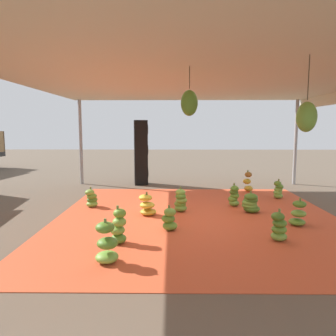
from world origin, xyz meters
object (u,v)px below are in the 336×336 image
banana_bunch_6 (248,182)px  banana_bunch_7 (279,227)px  banana_bunch_11 (169,220)px  speaker_stack (141,153)px  banana_bunch_0 (181,201)px  banana_bunch_2 (92,199)px  banana_bunch_1 (107,244)px  banana_bunch_5 (234,196)px  banana_bunch_10 (147,206)px  banana_bunch_3 (251,203)px  banana_bunch_9 (119,227)px  banana_bunch_4 (298,214)px  banana_bunch_8 (278,190)px

banana_bunch_6 → banana_bunch_7: size_ratio=1.15×
banana_bunch_11 → speaker_stack: size_ratio=0.22×
banana_bunch_0 → speaker_stack: speaker_stack is taller
banana_bunch_2 → banana_bunch_11: size_ratio=1.04×
speaker_stack → banana_bunch_1: bearing=-178.9°
banana_bunch_5 → banana_bunch_10: bearing=112.4°
banana_bunch_0 → banana_bunch_6: size_ratio=0.89×
banana_bunch_3 → banana_bunch_7: (-1.67, -0.03, 0.02)m
banana_bunch_3 → banana_bunch_7: 1.67m
banana_bunch_3 → banana_bunch_7: size_ratio=0.89×
banana_bunch_7 → banana_bunch_11: (0.51, 1.68, -0.03)m
banana_bunch_2 → banana_bunch_9: bearing=-156.6°
banana_bunch_9 → banana_bunch_11: banana_bunch_9 is taller
banana_bunch_9 → banana_bunch_4: bearing=-73.2°
banana_bunch_9 → banana_bunch_6: bearing=-35.4°
banana_bunch_4 → speaker_stack: bearing=36.9°
banana_bunch_0 → banana_bunch_7: (-1.74, -1.46, -0.01)m
banana_bunch_3 → banana_bunch_6: size_ratio=0.77×
banana_bunch_4 → speaker_stack: 5.37m
banana_bunch_8 → banana_bunch_9: size_ratio=0.84×
banana_bunch_6 → banana_bunch_8: banana_bunch_6 is taller
banana_bunch_2 → banana_bunch_6: (1.82, -3.85, 0.06)m
banana_bunch_9 → banana_bunch_10: banana_bunch_9 is taller
banana_bunch_1 → banana_bunch_11: size_ratio=1.38×
banana_bunch_10 → speaker_stack: speaker_stack is taller
banana_bunch_8 → banana_bunch_2: bearing=101.9°
banana_bunch_3 → banana_bunch_11: size_ratio=1.04×
banana_bunch_0 → banana_bunch_1: size_ratio=0.88×
banana_bunch_3 → banana_bunch_7: bearing=-179.1°
banana_bunch_2 → banana_bunch_11: 2.34m
banana_bunch_1 → banana_bunch_4: 3.48m
banana_bunch_3 → banana_bunch_11: (-1.16, 1.66, -0.01)m
banana_bunch_3 → banana_bunch_6: 2.30m
banana_bunch_1 → banana_bunch_5: banana_bunch_1 is taller
banana_bunch_1 → banana_bunch_10: 2.32m
speaker_stack → banana_bunch_8: bearing=-119.3°
banana_bunch_0 → speaker_stack: size_ratio=0.26×
banana_bunch_2 → banana_bunch_5: size_ratio=0.86×
banana_bunch_5 → banana_bunch_10: (-0.77, 1.87, -0.03)m
banana_bunch_11 → banana_bunch_3: bearing=-55.0°
banana_bunch_3 → banana_bunch_4: 1.09m
banana_bunch_4 → speaker_stack: size_ratio=0.26×
banana_bunch_5 → banana_bunch_6: size_ratio=0.89×
banana_bunch_6 → banana_bunch_11: 4.02m
banana_bunch_5 → banana_bunch_8: (0.82, -1.25, -0.02)m
banana_bunch_7 → banana_bunch_0: bearing=40.0°
banana_bunch_10 → banana_bunch_3: bearing=-83.6°
banana_bunch_10 → banana_bunch_7: bearing=-124.0°
banana_bunch_7 → banana_bunch_4: bearing=-37.5°
banana_bunch_5 → banana_bunch_0: bearing=111.4°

